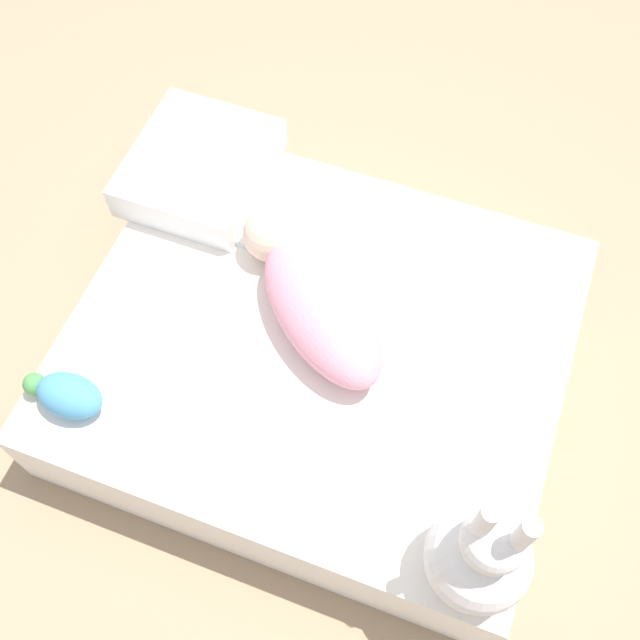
% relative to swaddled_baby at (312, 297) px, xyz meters
% --- Properties ---
extents(ground_plane, '(12.00, 12.00, 0.00)m').
position_rel_swaddled_baby_xyz_m(ground_plane, '(-0.03, 0.05, -0.30)').
color(ground_plane, '#9E8466').
extents(bed_mattress, '(1.10, 0.95, 0.23)m').
position_rel_swaddled_baby_xyz_m(bed_mattress, '(-0.03, 0.05, -0.18)').
color(bed_mattress, white).
rests_on(bed_mattress, ground_plane).
extents(burp_cloth, '(0.24, 0.15, 0.02)m').
position_rel_swaddled_baby_xyz_m(burp_cloth, '(0.13, -0.18, -0.06)').
color(burp_cloth, white).
rests_on(burp_cloth, bed_mattress).
extents(swaddled_baby, '(0.47, 0.43, 0.14)m').
position_rel_swaddled_baby_xyz_m(swaddled_baby, '(0.00, 0.00, 0.00)').
color(swaddled_baby, pink).
rests_on(swaddled_baby, bed_mattress).
extents(pillow, '(0.32, 0.37, 0.09)m').
position_rel_swaddled_baby_xyz_m(pillow, '(0.40, -0.27, -0.02)').
color(pillow, white).
rests_on(pillow, bed_mattress).
extents(bunny_plush, '(0.20, 0.20, 0.38)m').
position_rel_swaddled_baby_xyz_m(bunny_plush, '(-0.48, 0.43, 0.06)').
color(bunny_plush, white).
rests_on(bunny_plush, bed_mattress).
extents(turtle_plush, '(0.19, 0.10, 0.09)m').
position_rel_swaddled_baby_xyz_m(turtle_plush, '(0.41, 0.39, -0.02)').
color(turtle_plush, '#4C99C6').
rests_on(turtle_plush, bed_mattress).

